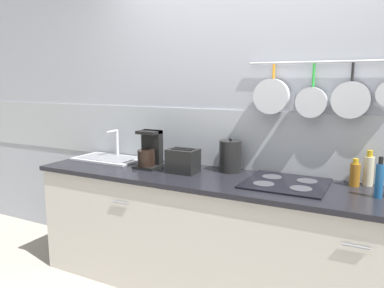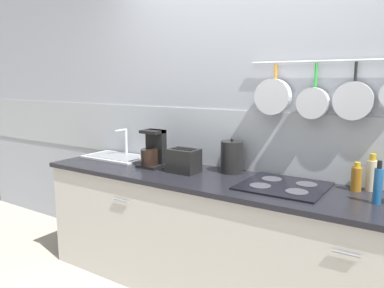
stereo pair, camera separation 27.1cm
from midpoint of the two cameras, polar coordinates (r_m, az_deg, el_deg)
wall_back at (r=2.86m, az=7.17°, el=3.65°), size 7.20×0.16×2.60m
cabinet_base at (r=2.76m, az=4.00°, el=-14.83°), size 3.14×0.63×0.85m
countertop at (r=2.61m, az=4.12°, el=-5.98°), size 3.18×0.65×0.03m
sink_basin at (r=3.39m, az=-14.81°, el=-1.99°), size 0.58×0.34×0.25m
coffee_maker at (r=2.99m, az=-9.08°, el=-1.31°), size 0.19×0.18×0.30m
toaster at (r=2.81m, az=-4.15°, el=-2.60°), size 0.24×0.17×0.18m
kettle at (r=2.83m, az=3.13°, el=-1.89°), size 0.17×0.17×0.26m
cooktop at (r=2.55m, az=11.15°, el=-5.93°), size 0.53×0.50×0.01m
bottle_olive_oil at (r=2.62m, az=20.90°, el=-4.34°), size 0.07×0.07×0.18m
bottle_vinegar at (r=2.66m, az=22.73°, el=-3.73°), size 0.06×0.06×0.24m
bottle_dish_soap at (r=2.40m, az=23.81°, el=-5.06°), size 0.05×0.05×0.25m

